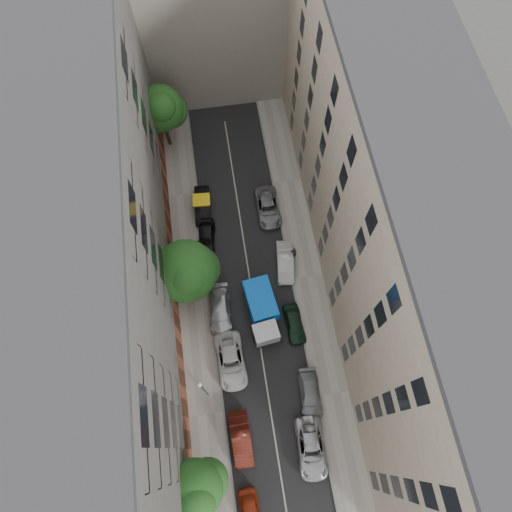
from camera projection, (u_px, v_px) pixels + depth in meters
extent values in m
plane|color=#4C4C49|center=(251.00, 286.00, 43.72)|extent=(120.00, 120.00, 0.00)
cube|color=black|center=(251.00, 286.00, 43.71)|extent=(8.00, 44.00, 0.02)
cube|color=gray|center=(194.00, 294.00, 43.32)|extent=(3.00, 44.00, 0.15)
cube|color=gray|center=(307.00, 277.00, 43.98)|extent=(3.00, 44.00, 0.15)
cube|color=#534F4D|center=(103.00, 262.00, 33.86)|extent=(8.00, 44.00, 20.00)
cube|color=#B7A48E|center=(390.00, 222.00, 35.17)|extent=(8.00, 44.00, 20.00)
cube|color=black|center=(262.00, 314.00, 42.01)|extent=(2.98, 6.05, 0.32)
cube|color=#A7A9AC|center=(266.00, 333.00, 40.33)|extent=(2.35, 1.98, 1.83)
cube|color=#0D6FFF|center=(261.00, 301.00, 41.34)|extent=(2.84, 4.14, 1.94)
cylinder|color=black|center=(255.00, 338.00, 41.29)|extent=(0.30, 0.90, 0.90)
cylinder|color=black|center=(277.00, 334.00, 41.41)|extent=(0.30, 0.90, 0.90)
cylinder|color=black|center=(248.00, 299.00, 42.74)|extent=(0.30, 0.90, 0.90)
cylinder|color=black|center=(270.00, 295.00, 42.86)|extent=(0.30, 0.90, 0.90)
imported|color=#4F180F|center=(241.00, 439.00, 37.69)|extent=(1.66, 4.55, 1.49)
imported|color=silver|center=(231.00, 361.00, 40.20)|extent=(2.59, 5.35, 1.47)
imported|color=#B7B7BC|center=(220.00, 310.00, 42.03)|extent=(2.35, 5.04, 1.42)
imported|color=black|center=(207.00, 237.00, 44.95)|extent=(2.18, 4.28, 1.40)
imported|color=black|center=(203.00, 206.00, 46.31)|extent=(1.86, 4.52, 1.46)
imported|color=#B2B1B6|center=(311.00, 448.00, 37.45)|extent=(2.61, 5.19, 1.41)
imported|color=slate|center=(310.00, 394.00, 39.17)|extent=(2.02, 4.50, 1.28)
imported|color=black|center=(294.00, 324.00, 41.58)|extent=(1.76, 3.97, 1.33)
imported|color=silver|center=(285.00, 262.00, 43.89)|extent=(2.04, 4.54, 1.44)
imported|color=slate|center=(268.00, 207.00, 46.27)|extent=(2.33, 4.97, 1.38)
cylinder|color=#382619|center=(201.00, 485.00, 35.68)|extent=(0.36, 0.36, 2.69)
cylinder|color=#382619|center=(197.00, 487.00, 33.56)|extent=(0.24, 0.24, 1.92)
sphere|color=#174718|center=(194.00, 490.00, 31.83)|extent=(4.18, 4.18, 4.18)
sphere|color=#174718|center=(207.00, 480.00, 32.88)|extent=(3.14, 3.14, 3.14)
sphere|color=#174718|center=(186.00, 498.00, 32.09)|extent=(2.93, 2.93, 2.93)
sphere|color=#174718|center=(196.00, 503.00, 30.61)|extent=(2.72, 2.72, 2.72)
cylinder|color=#382619|center=(192.00, 286.00, 42.30)|extent=(0.36, 0.36, 2.40)
cylinder|color=#382619|center=(189.00, 278.00, 40.41)|extent=(0.24, 0.24, 1.71)
sphere|color=#174718|center=(186.00, 271.00, 38.86)|extent=(5.48, 5.48, 5.48)
sphere|color=#174718|center=(197.00, 269.00, 39.83)|extent=(4.11, 4.11, 4.11)
sphere|color=#174718|center=(179.00, 280.00, 39.07)|extent=(3.83, 3.83, 3.83)
sphere|color=#174718|center=(188.00, 276.00, 37.74)|extent=(3.56, 3.56, 3.56)
cylinder|color=#382619|center=(168.00, 136.00, 48.74)|extent=(0.36, 0.36, 2.74)
cylinder|color=#382619|center=(164.00, 121.00, 46.57)|extent=(0.24, 0.24, 1.96)
sphere|color=#174718|center=(160.00, 108.00, 44.80)|extent=(4.61, 4.61, 4.61)
sphere|color=#174718|center=(171.00, 111.00, 45.88)|extent=(3.46, 3.46, 3.46)
sphere|color=#174718|center=(155.00, 117.00, 45.07)|extent=(3.23, 3.23, 3.23)
sphere|color=#174718|center=(161.00, 107.00, 43.57)|extent=(3.00, 3.00, 3.00)
cylinder|color=#185432|center=(204.00, 390.00, 36.70)|extent=(0.14, 0.14, 6.38)
sphere|color=silver|center=(200.00, 385.00, 33.67)|extent=(0.36, 0.36, 0.36)
imported|color=black|center=(293.00, 253.00, 43.89)|extent=(0.74, 0.55, 1.84)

